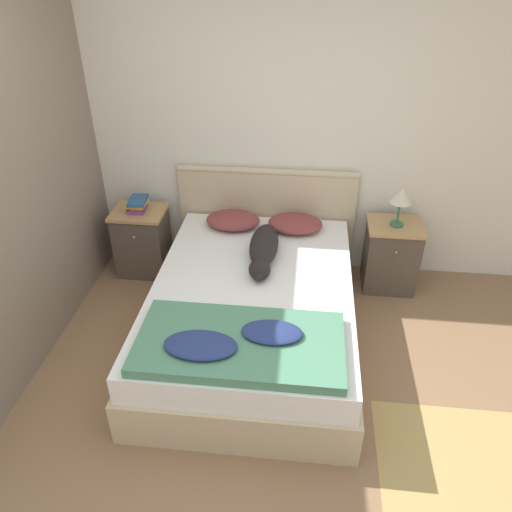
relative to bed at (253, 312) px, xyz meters
name	(u,v)px	position (x,y,z in m)	size (l,w,h in m)	color
ground_plane	(230,447)	(-0.03, -0.99, -0.26)	(16.00, 16.00, 0.00)	#896647
wall_back	(265,130)	(-0.03, 1.14, 1.02)	(9.00, 0.06, 2.55)	silver
wall_side_left	(29,173)	(-1.53, 0.06, 1.02)	(0.06, 3.10, 2.55)	gray
bed	(253,312)	(0.00, 0.00, 0.00)	(1.48, 2.09, 0.52)	#C6B28E
headboard	(266,216)	(0.00, 1.07, 0.24)	(1.56, 0.06, 0.96)	#C6B28E
nightstand_left	(143,241)	(-1.10, 0.84, 0.05)	(0.46, 0.39, 0.62)	#4C4238
nightstand_right	(391,255)	(1.10, 0.84, 0.05)	(0.46, 0.39, 0.62)	#4C4238
pillow_left	(233,220)	(-0.27, 0.82, 0.32)	(0.46, 0.35, 0.12)	brown
pillow_right	(295,223)	(0.27, 0.82, 0.32)	(0.46, 0.35, 0.12)	brown
quilt	(238,343)	(-0.01, -0.68, 0.31)	(1.25, 0.65, 0.12)	#4C8466
dog	(264,249)	(0.04, 0.35, 0.35)	(0.22, 0.83, 0.17)	black
book_stack	(137,205)	(-1.10, 0.84, 0.42)	(0.18, 0.23, 0.11)	#703D7F
table_lamp	(401,197)	(1.10, 0.82, 0.61)	(0.18, 0.18, 0.34)	#336B4C
rug	(481,464)	(1.46, -0.94, -0.26)	(1.21, 0.83, 0.00)	tan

